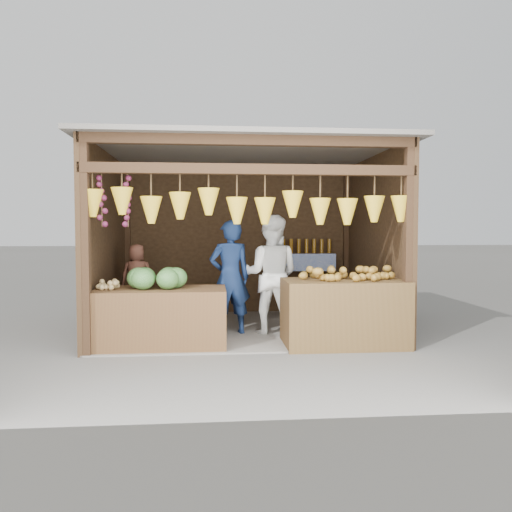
# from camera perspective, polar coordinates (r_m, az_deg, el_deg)

# --- Properties ---
(ground) EXTENTS (80.00, 80.00, 0.00)m
(ground) POSITION_cam_1_polar(r_m,az_deg,el_deg) (7.53, -1.39, -8.36)
(ground) COLOR #514F49
(ground) RESTS_ON ground
(stall_structure) EXTENTS (4.30, 3.30, 2.66)m
(stall_structure) POSITION_cam_1_polar(r_m,az_deg,el_deg) (7.34, -1.64, 4.43)
(stall_structure) COLOR slate
(stall_structure) RESTS_ON ground
(back_shelf) EXTENTS (1.25, 0.32, 1.32)m
(back_shelf) POSITION_cam_1_polar(r_m,az_deg,el_deg) (8.80, 4.93, -0.98)
(back_shelf) COLOR #382314
(back_shelf) RESTS_ON ground
(counter_left) EXTENTS (1.64, 0.85, 0.74)m
(counter_left) POSITION_cam_1_polar(r_m,az_deg,el_deg) (6.48, -10.80, -6.93)
(counter_left) COLOR #522F1B
(counter_left) RESTS_ON ground
(counter_right) EXTENTS (1.54, 0.85, 0.84)m
(counter_right) POSITION_cam_1_polar(r_m,az_deg,el_deg) (6.54, 9.98, -6.39)
(counter_right) COLOR #472F17
(counter_right) RESTS_ON ground
(stool) EXTENTS (0.34, 0.34, 0.32)m
(stool) POSITION_cam_1_polar(r_m,az_deg,el_deg) (7.72, -13.38, -6.95)
(stool) COLOR black
(stool) RESTS_ON ground
(man_standing) EXTENTS (0.66, 0.50, 1.62)m
(man_standing) POSITION_cam_1_polar(r_m,az_deg,el_deg) (7.03, -2.99, -2.49)
(man_standing) COLOR navy
(man_standing) RESTS_ON ground
(woman_standing) EXTENTS (0.97, 0.85, 1.69)m
(woman_standing) POSITION_cam_1_polar(r_m,az_deg,el_deg) (7.10, 1.73, -2.14)
(woman_standing) COLOR white
(woman_standing) RESTS_ON ground
(vendor_seated) EXTENTS (0.49, 0.34, 0.96)m
(vendor_seated) POSITION_cam_1_polar(r_m,az_deg,el_deg) (7.64, -13.44, -2.23)
(vendor_seated) COLOR brown
(vendor_seated) RESTS_ON stool
(melon_pile) EXTENTS (1.00, 0.50, 0.32)m
(melon_pile) POSITION_cam_1_polar(r_m,az_deg,el_deg) (6.45, -11.49, -2.23)
(melon_pile) COLOR #124416
(melon_pile) RESTS_ON counter_left
(tanfruit_pile) EXTENTS (0.34, 0.40, 0.13)m
(tanfruit_pile) POSITION_cam_1_polar(r_m,az_deg,el_deg) (6.50, -16.54, -3.10)
(tanfruit_pile) COLOR olive
(tanfruit_pile) RESTS_ON counter_left
(mango_pile) EXTENTS (1.40, 0.64, 0.22)m
(mango_pile) POSITION_cam_1_polar(r_m,az_deg,el_deg) (6.49, 10.75, -1.73)
(mango_pile) COLOR #AF4217
(mango_pile) RESTS_ON counter_right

